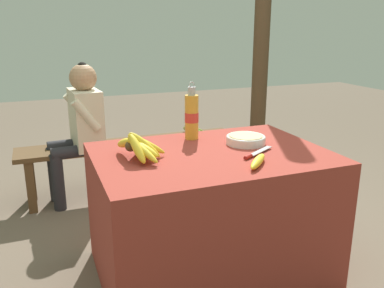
# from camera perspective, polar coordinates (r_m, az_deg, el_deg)

# --- Properties ---
(ground_plane) EXTENTS (12.00, 12.00, 0.00)m
(ground_plane) POSITION_cam_1_polar(r_m,az_deg,el_deg) (2.39, 2.47, -17.16)
(ground_plane) COLOR brown
(market_counter) EXTENTS (1.19, 0.84, 0.69)m
(market_counter) POSITION_cam_1_polar(r_m,az_deg,el_deg) (2.22, 2.59, -9.70)
(market_counter) COLOR maroon
(market_counter) RESTS_ON ground_plane
(banana_bunch_ripe) EXTENTS (0.23, 0.34, 0.15)m
(banana_bunch_ripe) POSITION_cam_1_polar(r_m,az_deg,el_deg) (1.98, -7.53, -0.15)
(banana_bunch_ripe) COLOR #4C381E
(banana_bunch_ripe) RESTS_ON market_counter
(serving_bowl) EXTENTS (0.22, 0.22, 0.05)m
(serving_bowl) POSITION_cam_1_polar(r_m,az_deg,el_deg) (2.25, 7.55, 0.70)
(serving_bowl) COLOR white
(serving_bowl) RESTS_ON market_counter
(water_bottle) EXTENTS (0.08, 0.08, 0.33)m
(water_bottle) POSITION_cam_1_polar(r_m,az_deg,el_deg) (2.31, -0.09, 3.94)
(water_bottle) COLOR gold
(water_bottle) RESTS_ON market_counter
(loose_banana_front) EXTENTS (0.18, 0.18, 0.04)m
(loose_banana_front) POSITION_cam_1_polar(r_m,az_deg,el_deg) (1.92, 9.22, -2.42)
(loose_banana_front) COLOR yellow
(loose_banana_front) RESTS_ON market_counter
(knife) EXTENTS (0.23, 0.15, 0.02)m
(knife) POSITION_cam_1_polar(r_m,az_deg,el_deg) (2.06, 8.76, -1.37)
(knife) COLOR #BCBCC1
(knife) RESTS_ON market_counter
(wooden_bench) EXTENTS (1.75, 0.32, 0.42)m
(wooden_bench) POSITION_cam_1_polar(r_m,az_deg,el_deg) (3.30, -8.46, -0.75)
(wooden_bench) COLOR brown
(wooden_bench) RESTS_ON ground_plane
(seated_vendor) EXTENTS (0.42, 0.40, 1.07)m
(seated_vendor) POSITION_cam_1_polar(r_m,az_deg,el_deg) (3.14, -15.45, 2.86)
(seated_vendor) COLOR #232328
(seated_vendor) RESTS_ON ground_plane
(banana_bunch_green) EXTENTS (0.18, 0.30, 0.12)m
(banana_bunch_green) POSITION_cam_1_polar(r_m,az_deg,el_deg) (3.42, -0.13, 2.17)
(banana_bunch_green) COLOR #4C381E
(banana_bunch_green) RESTS_ON wooden_bench
(support_post_far) EXTENTS (0.14, 0.14, 2.62)m
(support_post_far) POSITION_cam_1_polar(r_m,az_deg,el_deg) (3.81, 9.81, 15.96)
(support_post_far) COLOR #4C3823
(support_post_far) RESTS_ON ground_plane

